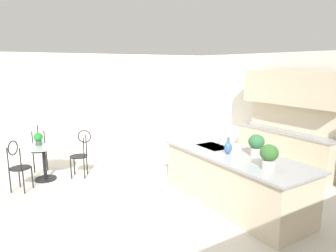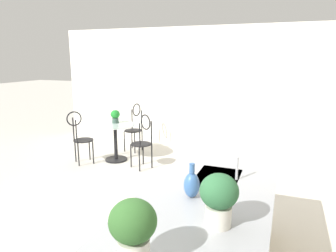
% 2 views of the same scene
% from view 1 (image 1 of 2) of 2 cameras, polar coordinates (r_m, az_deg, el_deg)
% --- Properties ---
extents(ground_plane, '(40.00, 40.00, 0.00)m').
position_cam_1_polar(ground_plane, '(5.34, 2.82, -15.31)').
color(ground_plane, beige).
extents(wall_back, '(9.00, 0.12, 2.70)m').
position_cam_1_polar(wall_back, '(7.58, 26.25, 2.27)').
color(wall_back, silver).
rests_on(wall_back, ground).
extents(wall_left_window, '(0.12, 7.80, 2.70)m').
position_cam_1_polar(wall_left_window, '(8.67, -13.49, 4.16)').
color(wall_left_window, silver).
rests_on(wall_left_window, ground).
extents(kitchen_island, '(2.80, 1.06, 0.92)m').
position_cam_1_polar(kitchen_island, '(5.45, 12.16, -9.68)').
color(kitchen_island, beige).
rests_on(kitchen_island, ground).
extents(back_counter_run, '(2.44, 0.64, 1.52)m').
position_cam_1_polar(back_counter_run, '(7.59, 21.31, -3.93)').
color(back_counter_run, beige).
rests_on(back_counter_run, ground).
extents(upper_cabinet_run, '(2.40, 0.36, 0.76)m').
position_cam_1_polar(upper_cabinet_run, '(7.34, 21.99, 6.69)').
color(upper_cabinet_run, beige).
rests_on(upper_cabinet_run, back_counter_run).
extents(bistro_table, '(0.80, 0.80, 0.74)m').
position_cam_1_polar(bistro_table, '(6.93, -22.31, -5.85)').
color(bistro_table, black).
rests_on(bistro_table, ground).
extents(chair_near_window, '(0.52, 0.52, 1.04)m').
position_cam_1_polar(chair_near_window, '(6.82, -16.10, -4.59)').
color(chair_near_window, black).
rests_on(chair_near_window, ground).
extents(chair_by_island, '(0.51, 0.43, 1.04)m').
position_cam_1_polar(chair_by_island, '(7.62, -23.14, -3.39)').
color(chair_by_island, black).
rests_on(chair_by_island, ground).
extents(chair_toward_desk, '(0.54, 0.54, 1.04)m').
position_cam_1_polar(chair_toward_desk, '(6.44, -26.46, -6.31)').
color(chair_toward_desk, black).
rests_on(chair_toward_desk, ground).
extents(sink_faucet, '(0.02, 0.02, 0.22)m').
position_cam_1_polar(sink_faucet, '(5.78, 9.89, -2.48)').
color(sink_faucet, '#B2B5BA').
rests_on(sink_faucet, kitchen_island).
extents(potted_plant_on_table, '(0.19, 0.19, 0.26)m').
position_cam_1_polar(potted_plant_on_table, '(6.93, -23.27, -2.12)').
color(potted_plant_on_table, '#385147').
rests_on(potted_plant_on_table, bistro_table).
extents(potted_plant_counter_near, '(0.26, 0.26, 0.37)m').
position_cam_1_polar(potted_plant_counter_near, '(5.19, 16.30, -3.26)').
color(potted_plant_counter_near, beige).
rests_on(potted_plant_counter_near, kitchen_island).
extents(potted_plant_counter_far, '(0.26, 0.26, 0.37)m').
position_cam_1_polar(potted_plant_counter_far, '(4.58, 18.50, -5.28)').
color(potted_plant_counter_far, beige).
rests_on(potted_plant_counter_far, kitchen_island).
extents(vase_on_counter, '(0.13, 0.13, 0.29)m').
position_cam_1_polar(vase_on_counter, '(5.24, 11.24, -3.99)').
color(vase_on_counter, '#386099').
rests_on(vase_on_counter, kitchen_island).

